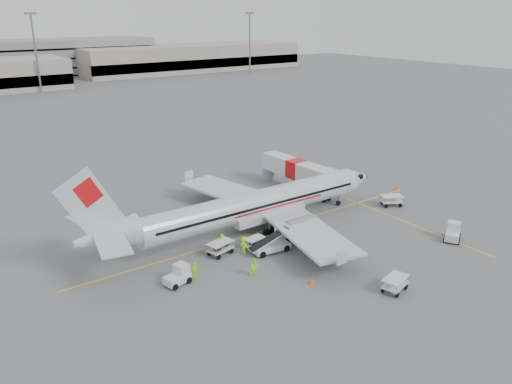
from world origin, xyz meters
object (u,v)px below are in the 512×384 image
Objects in this scene: aircraft at (258,186)px; belt_loader at (271,239)px; tug_fore at (453,232)px; jet_bridge at (296,175)px; tug_aft at (177,275)px; tug_mid at (278,235)px.

aircraft reaches higher than belt_loader.
belt_loader is 19.01m from tug_fore.
jet_bridge is 21.72m from tug_fore.
tug_aft is (-24.13, -12.92, -1.15)m from jet_bridge.
tug_fore is (16.82, -8.84, -0.45)m from belt_loader.
aircraft is at bearing 73.60° from belt_loader.
tug_mid is 0.96× the size of tug_aft.
aircraft is 7.09× the size of belt_loader.
tug_aft is (-27.19, 8.55, -0.05)m from tug_fore.
tug_fore is at bearing -21.86° from belt_loader.
belt_loader is (-13.76, -12.63, -0.65)m from jet_bridge.
tug_fore is at bearing -45.63° from tug_mid.
tug_fore is (14.69, -14.06, -4.02)m from aircraft.
tug_fore is 1.10× the size of tug_mid.
jet_bridge is at bearing 48.40° from belt_loader.
tug_aft is (-12.27, -1.52, 0.04)m from tug_mid.
aircraft is at bearing -149.79° from jet_bridge.
jet_bridge is 27.40m from tug_aft.
belt_loader is (-2.13, -5.22, -3.57)m from aircraft.
tug_aft is at bearing 132.76° from tug_fore.
belt_loader is at bearing -112.05° from aircraft.
jet_bridge is at bearing 32.74° from aircraft.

